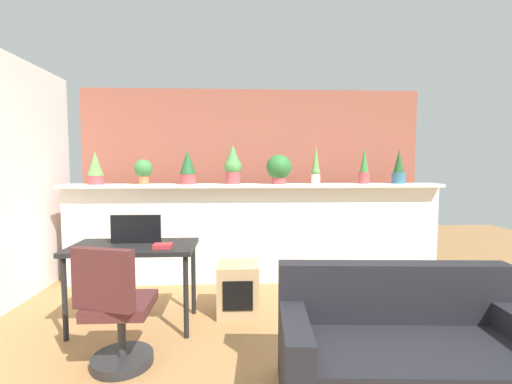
# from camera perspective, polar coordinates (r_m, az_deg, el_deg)

# --- Properties ---
(ground_plane) EXTENTS (12.00, 12.00, 0.00)m
(ground_plane) POSITION_cam_1_polar(r_m,az_deg,el_deg) (2.80, 1.78, -27.16)
(ground_plane) COLOR #9E7042
(divider_wall) EXTENTS (4.62, 0.16, 1.20)m
(divider_wall) POSITION_cam_1_polar(r_m,az_deg,el_deg) (4.47, -0.29, -6.86)
(divider_wall) COLOR white
(divider_wall) RESTS_ON ground
(plant_shelf) EXTENTS (4.62, 0.34, 0.04)m
(plant_shelf) POSITION_cam_1_polar(r_m,az_deg,el_deg) (4.36, -0.26, 1.04)
(plant_shelf) COLOR white
(plant_shelf) RESTS_ON divider_wall
(brick_wall_behind) EXTENTS (4.62, 0.10, 2.50)m
(brick_wall_behind) POSITION_cam_1_polar(r_m,az_deg,el_deg) (4.99, -0.60, 1.85)
(brick_wall_behind) COLOR #9E5442
(brick_wall_behind) RESTS_ON ground
(potted_plant_0) EXTENTS (0.18, 0.18, 0.39)m
(potted_plant_0) POSITION_cam_1_polar(r_m,az_deg,el_deg) (4.65, -24.35, 3.56)
(potted_plant_0) COLOR #B7474C
(potted_plant_0) RESTS_ON plant_shelf
(potted_plant_1) EXTENTS (0.22, 0.22, 0.30)m
(potted_plant_1) POSITION_cam_1_polar(r_m,az_deg,el_deg) (4.46, -17.61, 3.41)
(potted_plant_1) COLOR #C66B42
(potted_plant_1) RESTS_ON plant_shelf
(potted_plant_2) EXTENTS (0.19, 0.19, 0.41)m
(potted_plant_2) POSITION_cam_1_polar(r_m,az_deg,el_deg) (4.35, -10.90, 4.00)
(potted_plant_2) COLOR #B7474C
(potted_plant_2) RESTS_ON plant_shelf
(potted_plant_3) EXTENTS (0.21, 0.21, 0.47)m
(potted_plant_3) POSITION_cam_1_polar(r_m,az_deg,el_deg) (4.35, -3.72, 4.36)
(potted_plant_3) COLOR #B7474C
(potted_plant_3) RESTS_ON plant_shelf
(potted_plant_4) EXTENTS (0.31, 0.31, 0.36)m
(potted_plant_4) POSITION_cam_1_polar(r_m,az_deg,el_deg) (4.34, 3.68, 3.84)
(potted_plant_4) COLOR #B7474C
(potted_plant_4) RESTS_ON plant_shelf
(potted_plant_5) EXTENTS (0.11, 0.11, 0.47)m
(potted_plant_5) POSITION_cam_1_polar(r_m,az_deg,el_deg) (4.48, 9.56, 3.97)
(potted_plant_5) COLOR silver
(potted_plant_5) RESTS_ON plant_shelf
(potted_plant_6) EXTENTS (0.13, 0.13, 0.44)m
(potted_plant_6) POSITION_cam_1_polar(r_m,az_deg,el_deg) (4.65, 16.96, 3.72)
(potted_plant_6) COLOR #B7474C
(potted_plant_6) RESTS_ON plant_shelf
(potted_plant_7) EXTENTS (0.16, 0.16, 0.43)m
(potted_plant_7) POSITION_cam_1_polar(r_m,az_deg,el_deg) (4.81, 21.91, 3.54)
(potted_plant_7) COLOR #386B84
(potted_plant_7) RESTS_ON plant_shelf
(desk) EXTENTS (1.10, 0.60, 0.75)m
(desk) POSITION_cam_1_polar(r_m,az_deg,el_deg) (3.43, -19.02, -9.39)
(desk) COLOR black
(desk) RESTS_ON ground
(tv_monitor) EXTENTS (0.45, 0.04, 0.26)m
(tv_monitor) POSITION_cam_1_polar(r_m,az_deg,el_deg) (3.46, -18.67, -5.64)
(tv_monitor) COLOR black
(tv_monitor) RESTS_ON desk
(office_chair) EXTENTS (0.49, 0.50, 0.91)m
(office_chair) POSITION_cam_1_polar(r_m,az_deg,el_deg) (2.86, -21.47, -18.08)
(office_chair) COLOR #262628
(office_chair) RESTS_ON ground
(side_cube_shelf) EXTENTS (0.40, 0.41, 0.50)m
(side_cube_shelf) POSITION_cam_1_polar(r_m,az_deg,el_deg) (3.63, -2.93, -15.22)
(side_cube_shelf) COLOR tan
(side_cube_shelf) RESTS_ON ground
(book_on_desk) EXTENTS (0.16, 0.12, 0.04)m
(book_on_desk) POSITION_cam_1_polar(r_m,az_deg,el_deg) (3.21, -14.71, -8.36)
(book_on_desk) COLOR #B22D33
(book_on_desk) RESTS_ON desk
(couch) EXTENTS (1.61, 0.86, 0.80)m
(couch) POSITION_cam_1_polar(r_m,az_deg,el_deg) (2.60, 22.96, -23.05)
(couch) COLOR black
(couch) RESTS_ON ground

